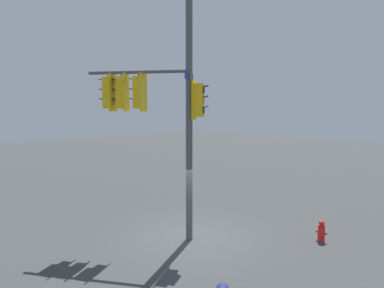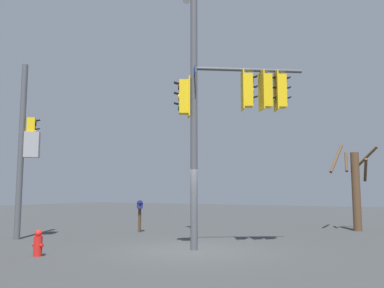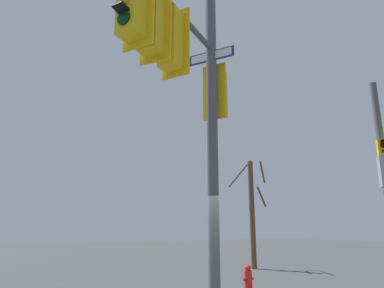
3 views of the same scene
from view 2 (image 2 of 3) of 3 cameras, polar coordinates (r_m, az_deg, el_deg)
name	(u,v)px [view 2 (image 2 of 3)]	position (r m, az deg, el deg)	size (l,w,h in m)	color
ground_plane	(191,251)	(12.81, -0.11, -14.81)	(80.00, 80.00, 0.00)	#383B3C
main_signal_pole_assembly	(220,86)	(13.57, 4.01, 8.22)	(4.88, 3.04, 9.92)	#4C4F54
secondary_pole_assembly	(26,145)	(17.05, -22.30, -0.14)	(0.76, 0.73, 6.82)	#4C4F54
fire_hydrant	(38,244)	(12.50, -20.88, -12.99)	(0.38, 0.24, 0.73)	red
mailbox	(140,207)	(18.49, -7.37, -8.80)	(0.47, 0.49, 1.41)	#4C3823
bare_tree_across_street	(355,186)	(20.40, 22.03, -5.48)	(2.07, 1.79, 4.14)	brown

